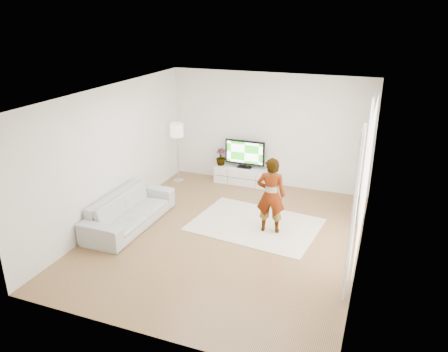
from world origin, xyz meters
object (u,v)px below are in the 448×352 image
at_px(television, 245,153).
at_px(rug, 255,224).
at_px(sofa, 130,210).
at_px(player, 271,195).
at_px(floor_lamp, 177,133).
at_px(media_console, 244,176).

xyz_separation_m(television, rug, (0.94, -2.12, -0.80)).
height_order(television, sofa, television).
xyz_separation_m(player, floor_lamp, (-2.95, 1.83, 0.51)).
bearing_deg(television, sofa, -115.71).
bearing_deg(sofa, rug, -68.23).
height_order(sofa, floor_lamp, floor_lamp).
distance_m(television, rug, 2.45).
bearing_deg(media_console, sofa, -115.92).
distance_m(rug, floor_lamp, 3.35).
xyz_separation_m(television, floor_lamp, (-1.66, -0.45, 0.48)).
bearing_deg(sofa, floor_lamp, 4.96).
xyz_separation_m(media_console, floor_lamp, (-1.66, -0.42, 1.08)).
bearing_deg(media_console, television, 90.00).
bearing_deg(rug, media_console, 114.29).
bearing_deg(floor_lamp, player, -31.86).
bearing_deg(player, media_console, -68.23).
bearing_deg(rug, television, 114.01).
height_order(media_console, sofa, sofa).
xyz_separation_m(television, sofa, (-1.47, -3.05, -0.48)).
distance_m(player, sofa, 2.90).
bearing_deg(rug, sofa, -158.96).
xyz_separation_m(player, sofa, (-2.76, -0.76, -0.45)).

